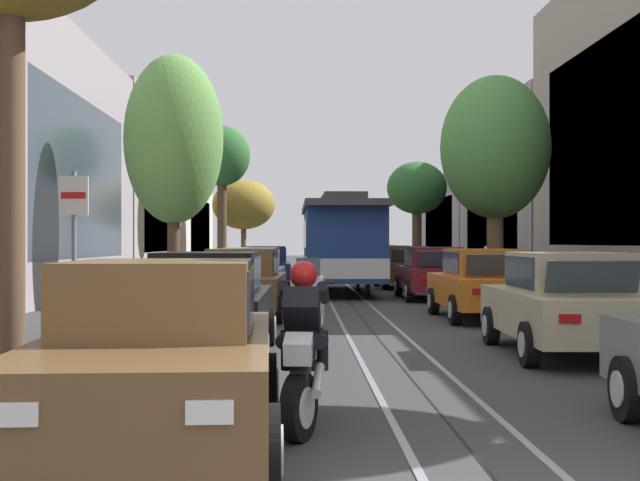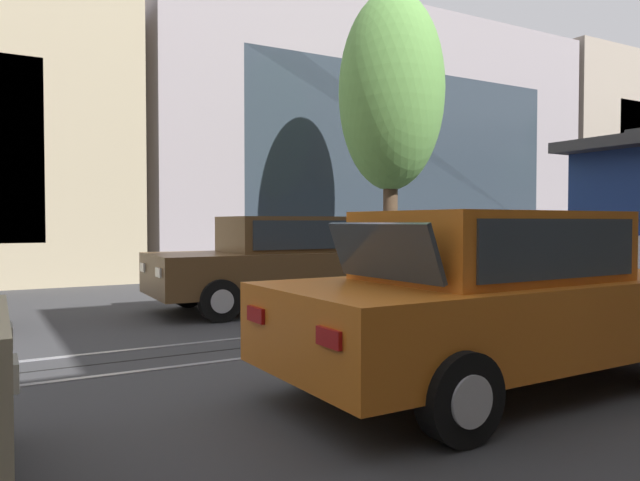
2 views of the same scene
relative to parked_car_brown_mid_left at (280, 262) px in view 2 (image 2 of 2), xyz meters
name	(u,v)px [view 2 (image 2 of 2)]	position (x,y,z in m)	size (l,w,h in m)	color
building_facade_left	(524,166)	(-7.90, 14.99, 2.96)	(5.36, 63.47, 8.47)	tan
parked_car_brown_mid_left	(280,262)	(0.00, 0.00, 0.00)	(2.10, 4.41, 1.58)	brown
parked_car_silver_fourth_left	(499,254)	(-0.09, 5.35, 0.00)	(2.08, 4.39, 1.58)	#B7B7BC
parked_car_orange_mid_right	(498,299)	(5.41, -0.47, 0.00)	(2.04, 4.38, 1.58)	orange
street_tree_kerb_left_second	(391,93)	(-2.14, 3.94, 3.72)	(2.71, 2.33, 6.88)	#4C3826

